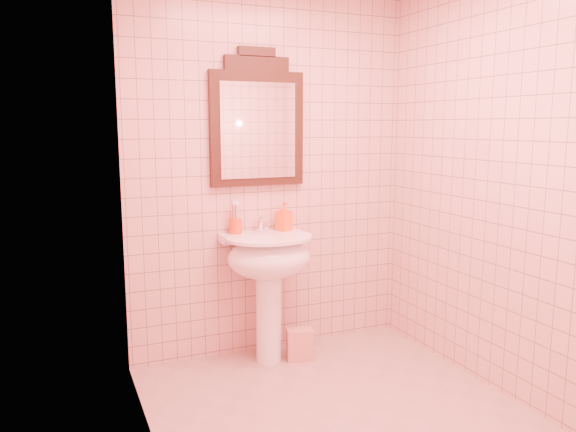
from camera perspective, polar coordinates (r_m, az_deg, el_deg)
name	(u,v)px	position (r m, az deg, el deg)	size (l,w,h in m)	color
floor	(346,418)	(3.26, 5.87, -19.77)	(2.20, 2.20, 0.00)	tan
back_wall	(271,174)	(3.87, -1.76, 4.31)	(2.00, 0.02, 2.50)	#DCA999
pedestal_sink	(269,266)	(3.72, -1.96, -5.10)	(0.58, 0.58, 0.86)	white
faucet	(261,224)	(3.79, -2.73, -0.83)	(0.04, 0.16, 0.11)	white
mirror	(257,123)	(3.79, -3.15, 9.44)	(0.65, 0.06, 0.91)	black
toothbrush_cup	(236,226)	(3.75, -5.35, -0.99)	(0.08, 0.08, 0.20)	red
soap_dispenser	(284,217)	(3.84, -0.41, -0.06)	(0.09, 0.09, 0.20)	#F85214
towel	(300,344)	(3.91, 1.20, -12.91)	(0.17, 0.12, 0.21)	tan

